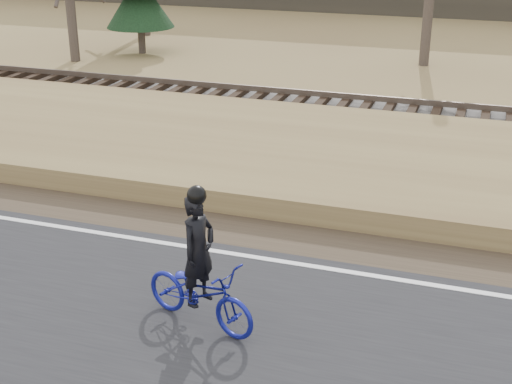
% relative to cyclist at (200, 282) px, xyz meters
% --- Properties ---
extents(shoulder, '(120.00, 1.60, 0.04)m').
position_rel_cyclist_xyz_m(shoulder, '(-5.61, 3.10, -0.68)').
color(shoulder, '#473A2B').
rests_on(shoulder, ground).
extents(embankment, '(120.00, 5.00, 0.44)m').
position_rel_cyclist_xyz_m(embankment, '(-5.61, 6.10, -0.48)').
color(embankment, olive).
rests_on(embankment, ground).
extents(ballast, '(120.00, 3.00, 0.45)m').
position_rel_cyclist_xyz_m(ballast, '(-5.61, 9.90, -0.48)').
color(ballast, slate).
rests_on(ballast, ground).
extents(railroad, '(120.00, 2.40, 0.29)m').
position_rel_cyclist_xyz_m(railroad, '(-5.61, 9.90, -0.17)').
color(railroad, black).
rests_on(railroad, ballast).
extents(cyclist, '(1.93, 1.15, 2.06)m').
position_rel_cyclist_xyz_m(cyclist, '(0.00, 0.00, 0.00)').
color(cyclist, navy).
rests_on(cyclist, road).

